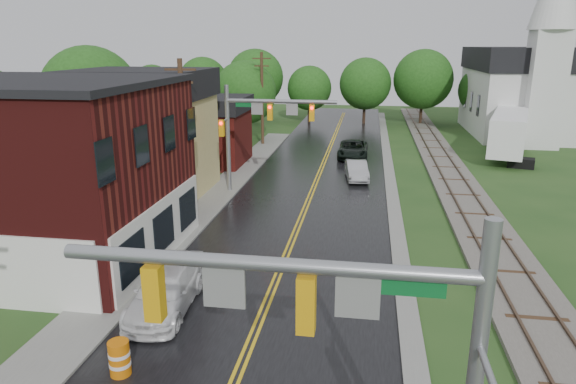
% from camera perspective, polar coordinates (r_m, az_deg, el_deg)
% --- Properties ---
extents(main_road, '(10.00, 90.00, 0.02)m').
position_cam_1_polar(main_road, '(37.31, 3.06, 0.95)').
color(main_road, black).
rests_on(main_road, ground).
extents(curb_right, '(0.80, 70.00, 0.12)m').
position_cam_1_polar(curb_right, '(42.01, 11.13, 2.40)').
color(curb_right, gray).
rests_on(curb_right, ground).
extents(sidewalk_left, '(2.40, 50.00, 0.12)m').
position_cam_1_polar(sidewalk_left, '(33.80, -8.36, -0.82)').
color(sidewalk_left, gray).
rests_on(sidewalk_left, ground).
extents(brick_building, '(14.30, 10.30, 8.30)m').
position_cam_1_polar(brick_building, '(26.93, -28.11, 2.18)').
color(brick_building, '#48100F').
rests_on(brick_building, ground).
extents(yellow_house, '(8.00, 7.00, 6.40)m').
position_cam_1_polar(yellow_house, '(35.64, -15.52, 4.94)').
color(yellow_house, tan).
rests_on(yellow_house, ground).
extents(darkred_building, '(7.00, 6.00, 4.40)m').
position_cam_1_polar(darkred_building, '(43.70, -9.41, 5.97)').
color(darkred_building, '#3F0F0C').
rests_on(darkred_building, ground).
extents(church, '(10.40, 18.40, 20.00)m').
position_cam_1_polar(church, '(61.89, 24.77, 11.07)').
color(church, silver).
rests_on(church, ground).
extents(railroad, '(3.20, 80.00, 0.30)m').
position_cam_1_polar(railroad, '(42.43, 17.36, 2.25)').
color(railroad, '#59544C').
rests_on(railroad, ground).
extents(traffic_signal_near, '(7.34, 0.30, 7.20)m').
position_cam_1_polar(traffic_signal_near, '(9.18, 6.84, -15.56)').
color(traffic_signal_near, gray).
rests_on(traffic_signal_near, ground).
extents(traffic_signal_far, '(7.34, 0.43, 7.20)m').
position_cam_1_polar(traffic_signal_far, '(33.92, -3.25, 8.00)').
color(traffic_signal_far, gray).
rests_on(traffic_signal_far, ground).
extents(utility_pole_b, '(1.80, 0.28, 9.00)m').
position_cam_1_polar(utility_pole_b, '(30.14, -11.50, 6.19)').
color(utility_pole_b, '#382616').
rests_on(utility_pole_b, ground).
extents(utility_pole_c, '(1.80, 0.28, 9.00)m').
position_cam_1_polar(utility_pole_c, '(51.15, -2.90, 10.48)').
color(utility_pole_c, '#382616').
rests_on(utility_pole_c, ground).
extents(tree_left_b, '(7.60, 7.60, 9.69)m').
position_cam_1_polar(tree_left_b, '(43.60, -20.92, 9.78)').
color(tree_left_b, black).
rests_on(tree_left_b, ground).
extents(tree_left_c, '(6.00, 6.00, 7.65)m').
position_cam_1_polar(tree_left_c, '(49.23, -12.06, 9.68)').
color(tree_left_c, black).
rests_on(tree_left_c, ground).
extents(tree_left_e, '(6.40, 6.40, 8.16)m').
position_cam_1_polar(tree_left_e, '(53.43, -4.66, 10.79)').
color(tree_left_e, black).
rests_on(tree_left_e, ground).
extents(suv_dark, '(2.56, 5.49, 1.52)m').
position_cam_1_polar(suv_dark, '(45.90, 7.23, 4.71)').
color(suv_dark, black).
rests_on(suv_dark, ground).
extents(sedan_silver, '(2.03, 4.38, 1.39)m').
position_cam_1_polar(sedan_silver, '(38.47, 7.63, 2.37)').
color(sedan_silver, '#9E9EA2').
rests_on(sedan_silver, ground).
extents(pickup_white, '(2.32, 5.10, 1.45)m').
position_cam_1_polar(pickup_white, '(20.30, -13.48, -10.80)').
color(pickup_white, silver).
rests_on(pickup_white, ground).
extents(semi_trailer, '(6.02, 12.80, 3.93)m').
position_cam_1_polar(semi_trailer, '(50.17, 23.38, 6.32)').
color(semi_trailer, black).
rests_on(semi_trailer, ground).
extents(construction_barrel, '(0.84, 0.84, 1.14)m').
position_cam_1_polar(construction_barrel, '(17.18, -18.21, -17.15)').
color(construction_barrel, '#CC6609').
rests_on(construction_barrel, ground).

